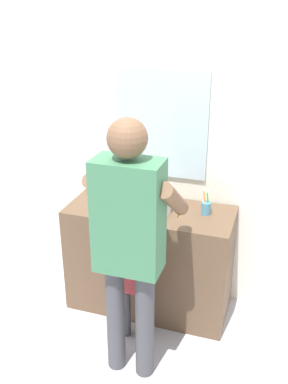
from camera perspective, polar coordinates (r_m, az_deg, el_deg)
ground_plane at (r=3.60m, az=-0.78°, el=-17.00°), size 14.00×14.00×0.00m
back_wall at (r=3.47m, az=2.43°, el=6.98°), size 4.40×0.10×2.70m
vanity_cabinet at (r=3.57m, az=0.76°, el=-8.63°), size 1.28×0.54×0.88m
sink_basin at (r=3.32m, az=0.70°, el=-1.52°), size 0.33×0.33×0.11m
faucet at (r=3.48m, az=1.72°, el=0.19°), size 0.18×0.14×0.18m
toothbrush_cup at (r=3.29m, az=8.06°, el=-2.00°), size 0.07×0.07×0.21m
soap_bottle at (r=3.46m, az=-4.11°, el=-0.31°), size 0.06×0.06×0.17m
child_toddler at (r=3.19m, az=-1.43°, el=-10.64°), size 0.28×0.28×0.91m
adult_parent at (r=2.66m, az=-1.87°, el=-5.20°), size 0.55×0.57×1.77m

